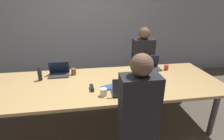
% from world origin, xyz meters
% --- Properties ---
extents(ground_plane, '(24.00, 24.00, 0.00)m').
position_xyz_m(ground_plane, '(0.00, 0.00, 0.00)').
color(ground_plane, brown).
extents(curtain_wall, '(12.00, 0.06, 2.80)m').
position_xyz_m(curtain_wall, '(0.00, 2.10, 1.40)').
color(curtain_wall, '#9999A3').
rests_on(curtain_wall, ground_plane).
extents(conference_table, '(3.80, 1.23, 0.76)m').
position_xyz_m(conference_table, '(0.00, 0.00, 0.70)').
color(conference_table, tan).
rests_on(conference_table, ground_plane).
extents(laptop_far_midleft, '(0.32, 0.22, 0.23)m').
position_xyz_m(laptop_far_midleft, '(-0.52, 0.39, 0.82)').
color(laptop_far_midleft, '#333338').
rests_on(laptop_far_midleft, conference_table).
extents(cup_far_midleft, '(0.08, 0.08, 0.10)m').
position_xyz_m(cup_far_midleft, '(-0.29, 0.37, 0.81)').
color(cup_far_midleft, brown).
rests_on(cup_far_midleft, conference_table).
extents(bottle_far_midleft, '(0.06, 0.06, 0.20)m').
position_xyz_m(bottle_far_midleft, '(-0.78, 0.22, 0.84)').
color(bottle_far_midleft, black).
rests_on(bottle_far_midleft, conference_table).
extents(laptop_far_right, '(0.32, 0.22, 0.23)m').
position_xyz_m(laptop_far_right, '(1.04, 0.43, 0.82)').
color(laptop_far_right, '#333338').
rests_on(laptop_far_right, conference_table).
extents(person_far_right, '(0.40, 0.24, 1.42)m').
position_xyz_m(person_far_right, '(1.02, 0.83, 0.69)').
color(person_far_right, '#2D2D38').
rests_on(person_far_right, ground_plane).
extents(cup_far_right, '(0.07, 0.07, 0.09)m').
position_xyz_m(cup_far_right, '(1.29, 0.34, 0.80)').
color(cup_far_right, red).
rests_on(cup_far_right, conference_table).
extents(bottle_far_right, '(0.07, 0.07, 0.28)m').
position_xyz_m(bottle_far_right, '(0.77, 0.29, 0.88)').
color(bottle_far_right, '#ADD1E0').
rests_on(bottle_far_right, conference_table).
extents(laptop_near_midright, '(0.34, 0.23, 0.24)m').
position_xyz_m(laptop_near_midright, '(0.39, -0.39, 0.83)').
color(laptop_near_midright, '#333338').
rests_on(laptop_near_midright, conference_table).
extents(person_near_midright, '(0.40, 0.24, 1.43)m').
position_xyz_m(person_near_midright, '(0.44, -0.84, 0.70)').
color(person_near_midright, '#2D2D38').
rests_on(person_near_midright, ground_plane).
extents(cup_near_midright, '(0.09, 0.09, 0.10)m').
position_xyz_m(cup_near_midright, '(0.11, -0.38, 0.81)').
color(cup_near_midright, white).
rests_on(cup_near_midright, conference_table).
extents(bottle_near_midright, '(0.06, 0.06, 0.22)m').
position_xyz_m(bottle_near_midright, '(0.67, -0.28, 0.85)').
color(bottle_near_midright, '#ADD1E0').
rests_on(bottle_near_midright, conference_table).
extents(stapler, '(0.06, 0.15, 0.05)m').
position_xyz_m(stapler, '(-0.03, -0.19, 0.78)').
color(stapler, black).
rests_on(stapler, conference_table).
extents(notebook, '(0.27, 0.20, 0.02)m').
position_xyz_m(notebook, '(0.23, -0.18, 0.77)').
color(notebook, '#2D4C8C').
rests_on(notebook, conference_table).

